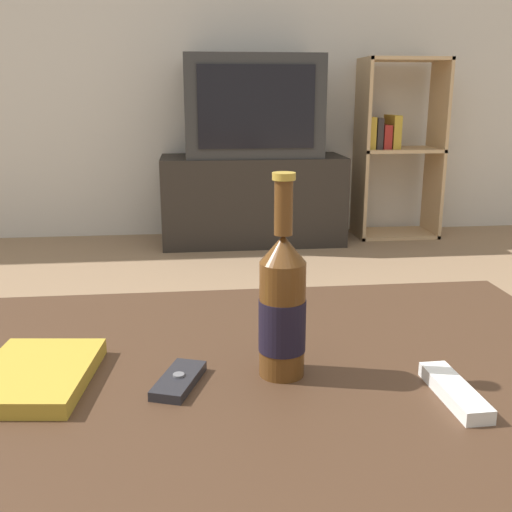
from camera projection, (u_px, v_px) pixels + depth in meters
The scene contains 9 objects.
back_wall at pixel (198, 18), 3.53m from camera, with size 8.00×0.05×2.60m.
coffee_table at pixel (252, 424), 0.87m from camera, with size 1.14×0.87×0.47m.
tv_stand at pixel (253, 200), 3.56m from camera, with size 1.07×0.43×0.51m.
television at pixel (253, 106), 3.42m from camera, with size 0.77×0.41×0.57m.
bookshelf at pixel (395, 146), 3.65m from camera, with size 0.50×0.30×1.07m.
beer_bottle at pixel (282, 307), 0.86m from camera, with size 0.07×0.07×0.30m.
cell_phone at pixel (179, 380), 0.85m from camera, with size 0.08×0.12×0.02m.
remote_control at pixel (454, 391), 0.81m from camera, with size 0.04×0.15×0.02m.
table_book at pixel (35, 375), 0.86m from camera, with size 0.18×0.22×0.02m.
Camera 1 is at (-0.08, -0.77, 0.87)m, focal length 42.00 mm.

